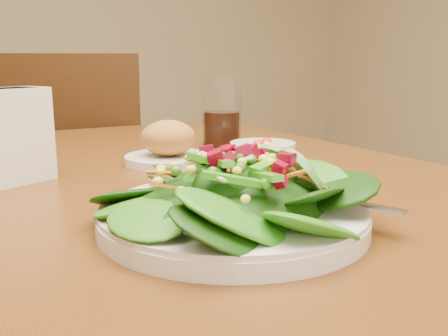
{
  "coord_description": "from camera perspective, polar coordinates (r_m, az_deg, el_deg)",
  "views": [
    {
      "loc": [
        -0.34,
        -0.69,
        0.93
      ],
      "look_at": [
        -0.06,
        -0.21,
        0.81
      ],
      "focal_mm": 40.0,
      "sensor_mm": 36.0,
      "label": 1
    }
  ],
  "objects": [
    {
      "name": "dining_table",
      "position": [
        0.82,
        -3.71,
        -8.23
      ],
      "size": [
        0.9,
        1.4,
        0.75
      ],
      "color": "#552C14",
      "rests_on": "ground_plane"
    },
    {
      "name": "chair_far",
      "position": [
        1.71,
        -16.06,
        -2.87
      ],
      "size": [
        0.58,
        0.58,
        0.96
      ],
      "rotation": [
        0.0,
        0.0,
        2.73
      ],
      "color": "#321C0A",
      "rests_on": "ground_plane"
    },
    {
      "name": "salad_plate",
      "position": [
        0.57,
        1.93,
        -3.48
      ],
      "size": [
        0.3,
        0.3,
        0.09
      ],
      "rotation": [
        0.0,
        0.0,
        0.21
      ],
      "color": "silver",
      "rests_on": "dining_table"
    },
    {
      "name": "bread_plate",
      "position": [
        0.91,
        -6.37,
        2.51
      ],
      "size": [
        0.16,
        0.16,
        0.08
      ],
      "color": "silver",
      "rests_on": "dining_table"
    },
    {
      "name": "tomato_bowl",
      "position": [
        0.95,
        4.43,
        1.97
      ],
      "size": [
        0.12,
        0.12,
        0.04
      ],
      "color": "silver",
      "rests_on": "dining_table"
    },
    {
      "name": "drinking_glass",
      "position": [
        1.11,
        -0.26,
        5.9
      ],
      "size": [
        0.09,
        0.09,
        0.15
      ],
      "color": "silver",
      "rests_on": "dining_table"
    },
    {
      "name": "napkin_holder",
      "position": [
        0.83,
        -23.18,
        3.66
      ],
      "size": [
        0.13,
        0.1,
        0.15
      ],
      "rotation": [
        0.0,
        0.0,
        0.42
      ],
      "color": "white",
      "rests_on": "dining_table"
    }
  ]
}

